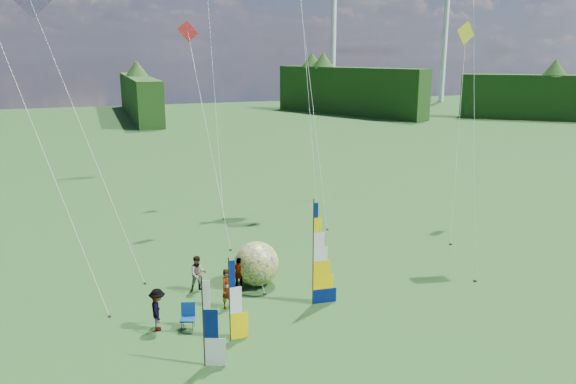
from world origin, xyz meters
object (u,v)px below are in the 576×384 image
object	(u,v)px
side_banner_left	(230,301)
side_banner_far	(203,324)
spectator_b	(198,274)
spectator_d	(239,274)
spectator_c	(158,310)
kite_whale	(307,47)
spectator_a	(228,288)
camp_chair	(188,317)
feather_banner_main	(313,255)
bol_inflatable	(257,264)

from	to	relation	value
side_banner_left	side_banner_far	size ratio (longest dim) A/B	1.00
spectator_b	spectator_d	bearing A→B (deg)	-18.15
side_banner_left	spectator_c	bearing A→B (deg)	143.24
side_banner_far	kite_whale	world-z (taller)	kite_whale
spectator_a	spectator_b	xyz separation A→B (m)	(-0.94, 2.26, -0.02)
spectator_c	camp_chair	size ratio (longest dim) A/B	1.64
side_banner_left	spectator_b	size ratio (longest dim) A/B	1.90
spectator_a	kite_whale	world-z (taller)	kite_whale
spectator_b	spectator_c	world-z (taller)	spectator_c
spectator_a	kite_whale	size ratio (longest dim) A/B	0.08
kite_whale	feather_banner_main	bearing A→B (deg)	-111.63
spectator_c	camp_chair	xyz separation A→B (m)	(1.19, -0.39, -0.37)
side_banner_far	spectator_c	bearing A→B (deg)	131.92
bol_inflatable	kite_whale	size ratio (longest dim) A/B	0.10
feather_banner_main	spectator_a	xyz separation A→B (m)	(-3.86, 1.04, -1.55)
side_banner_left	bol_inflatable	bearing A→B (deg)	61.37
side_banner_left	spectator_d	world-z (taller)	side_banner_left
spectator_c	spectator_d	xyz separation A→B (m)	(4.34, 2.83, -0.08)
bol_inflatable	spectator_a	xyz separation A→B (m)	(-2.03, -2.07, -0.19)
camp_chair	spectator_b	bearing A→B (deg)	89.96
side_banner_left	spectator_a	xyz separation A→B (m)	(0.65, 3.07, -0.81)
spectator_c	spectator_b	bearing A→B (deg)	-29.71
bol_inflatable	spectator_c	bearing A→B (deg)	-149.12
spectator_a	camp_chair	distance (m)	2.66
side_banner_left	camp_chair	distance (m)	2.45
bol_inflatable	camp_chair	world-z (taller)	bol_inflatable
spectator_a	spectator_c	bearing A→B (deg)	168.66
feather_banner_main	spectator_d	bearing A→B (deg)	140.49
side_banner_left	spectator_c	world-z (taller)	side_banner_left
spectator_c	side_banner_far	bearing A→B (deg)	-154.12
feather_banner_main	kite_whale	xyz separation A→B (m)	(5.82, 15.68, 9.45)
feather_banner_main	bol_inflatable	size ratio (longest dim) A/B	2.18
side_banner_left	spectator_a	distance (m)	3.24
feather_banner_main	side_banner_far	size ratio (longest dim) A/B	1.42
feather_banner_main	spectator_d	distance (m)	4.27
camp_chair	kite_whale	size ratio (longest dim) A/B	0.05
side_banner_far	kite_whale	bearing A→B (deg)	80.23
bol_inflatable	spectator_a	bearing A→B (deg)	-134.44
side_banner_far	spectator_a	bearing A→B (deg)	87.79
side_banner_far	side_banner_left	bearing A→B (deg)	69.90
side_banner_left	spectator_a	bearing A→B (deg)	77.00
feather_banner_main	bol_inflatable	distance (m)	3.85
spectator_b	spectator_c	xyz separation A→B (m)	(-2.40, -3.40, 0.01)
bol_inflatable	spectator_b	size ratio (longest dim) A/B	1.24
camp_chair	spectator_d	bearing A→B (deg)	63.20
kite_whale	spectator_c	bearing A→B (deg)	-130.78
spectator_a	kite_whale	xyz separation A→B (m)	(9.68, 14.64, 10.99)
spectator_b	spectator_d	world-z (taller)	spectator_b
spectator_c	spectator_d	size ratio (longest dim) A/B	1.10
spectator_b	camp_chair	size ratio (longest dim) A/B	1.62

